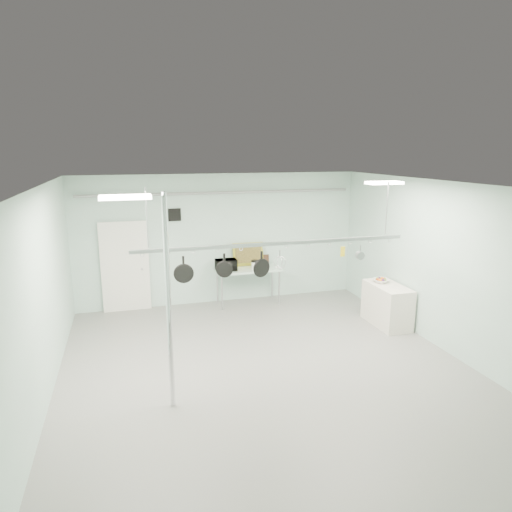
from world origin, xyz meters
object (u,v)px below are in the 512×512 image
object	(u,v)px
chrome_pole	(169,304)
pot_rack	(275,242)
coffee_canister	(255,266)
fruit_bowl	(381,281)
side_cabinet	(387,305)
skillet_right	(262,264)
skillet_mid	(224,265)
skillet_left	(184,269)
microwave	(226,265)
prep_table	(248,271)

from	to	relation	value
chrome_pole	pot_rack	world-z (taller)	chrome_pole
chrome_pole	coffee_canister	world-z (taller)	chrome_pole
pot_rack	fruit_bowl	bearing A→B (deg)	24.50
chrome_pole	side_cabinet	world-z (taller)	chrome_pole
coffee_canister	skillet_right	bearing A→B (deg)	-103.84
coffee_canister	skillet_mid	distance (m)	3.60
chrome_pole	pot_rack	distance (m)	2.19
skillet_mid	skillet_right	distance (m)	0.65
chrome_pole	skillet_left	bearing A→B (deg)	69.55
fruit_bowl	skillet_left	world-z (taller)	skillet_left
chrome_pole	skillet_mid	xyz separation A→B (m)	(1.01, 0.90, 0.29)
skillet_left	skillet_right	xyz separation A→B (m)	(1.32, 0.00, 0.00)
pot_rack	coffee_canister	xyz separation A→B (m)	(0.54, 3.19, -1.23)
side_cabinet	microwave	size ratio (longest dim) A/B	2.40
side_cabinet	skillet_right	distance (m)	3.66
side_cabinet	skillet_mid	distance (m)	4.25
pot_rack	microwave	size ratio (longest dim) A/B	9.61
coffee_canister	skillet_mid	size ratio (longest dim) A/B	0.47
prep_table	side_cabinet	bearing A→B (deg)	-40.79
skillet_mid	skillet_right	size ratio (longest dim) A/B	0.91
chrome_pole	coffee_canister	xyz separation A→B (m)	(2.44, 4.09, -0.60)
skillet_right	skillet_left	bearing A→B (deg)	163.55
chrome_pole	pot_rack	size ratio (longest dim) A/B	0.67
side_cabinet	pot_rack	bearing A→B (deg)	-159.55
pot_rack	microwave	bearing A→B (deg)	92.79
skillet_left	prep_table	bearing A→B (deg)	63.89
coffee_canister	skillet_right	distance (m)	3.40
fruit_bowl	skillet_right	distance (m)	3.54
chrome_pole	side_cabinet	bearing A→B (deg)	22.41
coffee_canister	chrome_pole	bearing A→B (deg)	-120.84
prep_table	pot_rack	world-z (taller)	pot_rack
fruit_bowl	skillet_mid	world-z (taller)	skillet_mid
chrome_pole	skillet_left	world-z (taller)	chrome_pole
pot_rack	skillet_right	world-z (taller)	pot_rack
chrome_pole	side_cabinet	xyz separation A→B (m)	(4.85, 2.00, -1.15)
chrome_pole	microwave	distance (m)	4.54
skillet_left	skillet_right	bearing A→B (deg)	4.65
coffee_canister	prep_table	bearing A→B (deg)	140.91
coffee_canister	skillet_left	world-z (taller)	skillet_left
coffee_canister	fruit_bowl	bearing A→B (deg)	-38.29
coffee_canister	microwave	bearing A→B (deg)	174.13
side_cabinet	chrome_pole	bearing A→B (deg)	-157.59
chrome_pole	skillet_left	size ratio (longest dim) A/B	7.40
skillet_mid	skillet_right	xyz separation A→B (m)	(0.65, 0.00, -0.02)
side_cabinet	coffee_canister	distance (m)	3.23
side_cabinet	skillet_left	distance (m)	4.86
prep_table	skillet_mid	xyz separation A→B (m)	(-1.29, -3.30, 1.06)
skillet_left	microwave	bearing A→B (deg)	71.32
skillet_right	skillet_mid	bearing A→B (deg)	163.55
chrome_pole	fruit_bowl	distance (m)	5.33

